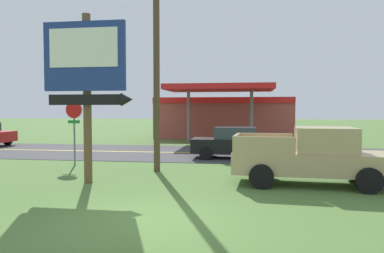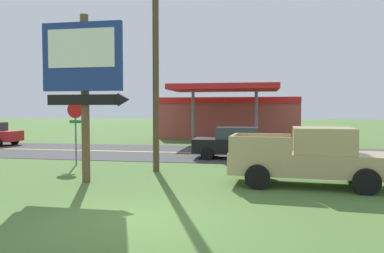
{
  "view_description": "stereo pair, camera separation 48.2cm",
  "coord_description": "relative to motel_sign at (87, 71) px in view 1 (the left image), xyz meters",
  "views": [
    {
      "loc": [
        2.37,
        -8.09,
        2.56
      ],
      "look_at": [
        0.0,
        8.0,
        1.8
      ],
      "focal_mm": 34.21,
      "sensor_mm": 36.0,
      "label": 1
    },
    {
      "loc": [
        2.85,
        -8.02,
        2.56
      ],
      "look_at": [
        0.0,
        8.0,
        1.8
      ],
      "focal_mm": 34.21,
      "sensor_mm": 36.0,
      "label": 2
    }
  ],
  "objects": [
    {
      "name": "road_centre_line",
      "position": [
        3.0,
        9.23,
        -3.84
      ],
      "size": [
        126.0,
        0.2,
        0.01
      ],
      "primitive_type": "cube",
      "color": "gold",
      "rests_on": "road_asphalt"
    },
    {
      "name": "ground_plane",
      "position": [
        3.0,
        -3.77,
        -3.86
      ],
      "size": [
        180.0,
        180.0,
        0.0
      ],
      "primitive_type": "plane",
      "color": "#4C7033"
    },
    {
      "name": "road_asphalt",
      "position": [
        3.0,
        9.23,
        -3.85
      ],
      "size": [
        140.0,
        8.0,
        0.02
      ],
      "primitive_type": "cube",
      "color": "#3D3D3F",
      "rests_on": "ground"
    },
    {
      "name": "car_black_mid_lane",
      "position": [
        4.73,
        7.23,
        -3.03
      ],
      "size": [
        4.2,
        2.0,
        1.64
      ],
      "color": "black",
      "rests_on": "ground"
    },
    {
      "name": "utility_pole",
      "position": [
        1.75,
        2.79,
        0.8
      ],
      "size": [
        1.94,
        0.26,
        8.72
      ],
      "color": "brown",
      "rests_on": "ground"
    },
    {
      "name": "motel_sign",
      "position": [
        0.0,
        0.0,
        0.0
      ],
      "size": [
        3.13,
        0.54,
        5.84
      ],
      "color": "brown",
      "rests_on": "ground"
    },
    {
      "name": "stop_sign",
      "position": [
        -2.36,
        3.78,
        -1.84
      ],
      "size": [
        0.8,
        0.08,
        2.95
      ],
      "color": "slate",
      "rests_on": "ground"
    },
    {
      "name": "gas_station",
      "position": [
        3.39,
        21.63,
        -1.92
      ],
      "size": [
        12.0,
        11.5,
        4.4
      ],
      "color": "#A84C42",
      "rests_on": "ground"
    },
    {
      "name": "pickup_tan_parked_on_lawn",
      "position": [
        7.62,
        0.89,
        -2.9
      ],
      "size": [
        5.32,
        2.51,
        1.96
      ],
      "color": "tan",
      "rests_on": "ground"
    }
  ]
}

